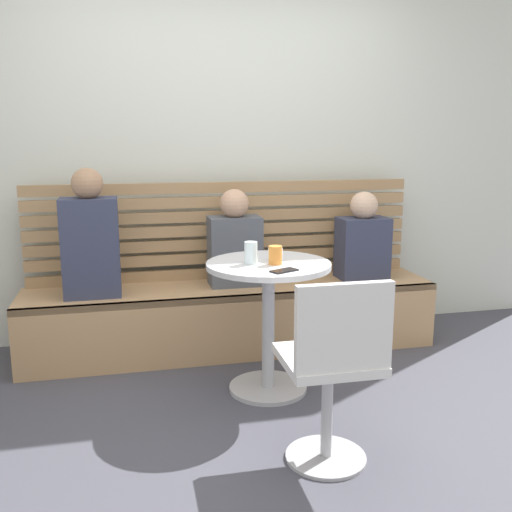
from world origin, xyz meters
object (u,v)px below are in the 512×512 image
Objects in this scene: cup_glass_tall at (251,253)px; cup_tumbler_orange at (275,255)px; booth_bench at (232,318)px; cafe_table at (268,302)px; person_child_middle at (235,243)px; person_adult at (90,239)px; phone_on_table at (284,271)px; person_child_left at (363,241)px; white_chair at (333,366)px; cup_ceramic_white at (275,254)px.

cup_tumbler_orange is at bearing -19.21° from cup_glass_tall.
cup_tumbler_orange is (0.10, -0.73, 0.57)m from booth_bench.
cafe_table is 1.16× the size of person_child_middle.
booth_bench is 27.00× the size of cup_tumbler_orange.
cup_glass_tall reaches higher than cup_tumbler_orange.
phone_on_table is (0.98, -0.86, -0.05)m from person_adult.
person_child_middle reaches higher than booth_bench.
person_child_middle is 0.77m from cup_tumbler_orange.
person_child_left reaches higher than cafe_table.
cup_glass_tall reaches higher than phone_on_table.
white_chair is 0.83m from cup_tumbler_orange.
booth_bench is 3.42× the size of person_adult.
cup_tumbler_orange is 0.18m from phone_on_table.
person_adult is 5.63× the size of phone_on_table.
phone_on_table reaches higher than cafe_table.
person_adult is at bearing 125.47° from white_chair.
person_adult is at bearing -175.40° from person_child_middle.
person_adult reaches higher than cafe_table.
booth_bench is at bearing 88.04° from cup_glass_tall.
white_chair is at bearing -88.24° from cup_ceramic_white.
cup_tumbler_orange is 0.71× the size of phone_on_table.
white_chair is 1.08× the size of person_adult.
white_chair is 1.81m from person_adult.
phone_on_table is (-0.83, -0.92, 0.04)m from person_child_left.
person_child_left is at bearing 1.36° from booth_bench.
cup_ceramic_white is 0.27m from phone_on_table.
person_child_middle is 0.73m from cup_glass_tall.
booth_bench is 3.65× the size of cafe_table.
cup_ceramic_white is 0.67× the size of cup_glass_tall.
person_adult is at bearing 144.81° from cup_tumbler_orange.
person_child_left reaches higher than cup_tumbler_orange.
booth_bench is at bearing 96.55° from cafe_table.
person_adult reaches higher than booth_bench.
cup_glass_tall is (-0.95, -0.71, 0.10)m from person_child_left.
cup_tumbler_orange reaches higher than cup_ceramic_white.
person_child_left is (0.93, 0.02, 0.48)m from booth_bench.
booth_bench is at bearing 97.86° from cup_tumbler_orange.
cup_glass_tall is at bearing -161.08° from cup_ceramic_white.
person_child_left reaches higher than white_chair.
cup_glass_tall is (-0.05, -0.72, 0.08)m from person_child_middle.
cafe_table is 0.87× the size of white_chair.
cup_tumbler_orange is at bearing -24.73° from phone_on_table.
person_adult reaches higher than phone_on_table.
person_child_left is 1.12m from cup_tumbler_orange.
cafe_table is 0.94× the size of person_adult.
person_child_middle reaches higher than phone_on_table.
cup_glass_tall is (-0.10, -0.01, 0.28)m from cafe_table.
booth_bench is at bearing -125.70° from person_child_middle.
person_child_left is 0.95× the size of person_child_middle.
cup_tumbler_orange is (0.12, -0.04, -0.01)m from cup_glass_tall.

